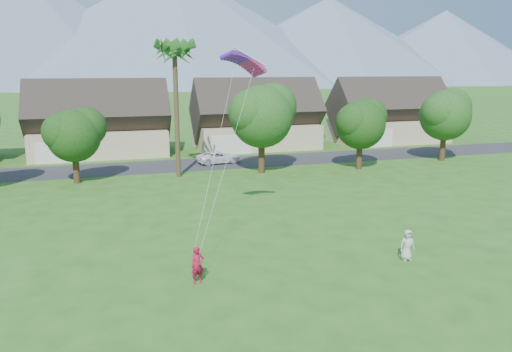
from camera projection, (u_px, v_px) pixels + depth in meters
name	position (u px, v px, depth m)	size (l,w,h in m)	color
ground	(326.00, 314.00, 20.70)	(500.00, 500.00, 0.00)	#2D6019
street	(190.00, 165.00, 52.50)	(90.00, 7.00, 0.01)	#2D2D30
kite_flyer	(198.00, 265.00, 23.51)	(0.66, 0.43, 1.81)	#A71334
watcher	(407.00, 245.00, 26.38)	(0.82, 0.53, 1.68)	beige
parked_car	(219.00, 157.00, 53.23)	(2.14, 4.65, 1.29)	white
mountain_ridge	(137.00, 30.00, 260.63)	(540.00, 240.00, 70.00)	slate
houses_row	(181.00, 123.00, 60.32)	(72.75, 8.19, 8.86)	beige
tree_row	(187.00, 125.00, 45.44)	(62.27, 6.67, 8.45)	#47301C
fan_palm	(174.00, 47.00, 44.28)	(3.00, 3.00, 13.80)	#4C3D26
parafoil_kite	(244.00, 61.00, 28.91)	(3.16, 1.52, 0.50)	#661AC3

